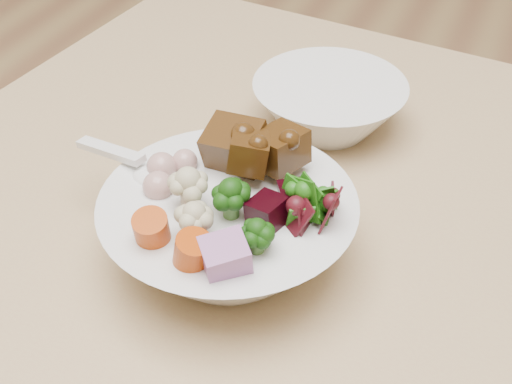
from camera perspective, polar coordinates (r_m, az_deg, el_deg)
food_bowl at (r=0.58m, az=-2.01°, el=-2.68°), size 0.21×0.21×0.11m
soup_spoon at (r=0.60m, az=-9.06°, el=1.72°), size 0.11×0.05×0.02m
side_bowl at (r=0.74m, az=5.84°, el=6.87°), size 0.16×0.16×0.05m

